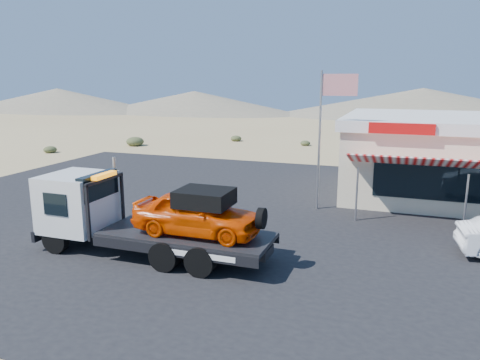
{
  "coord_description": "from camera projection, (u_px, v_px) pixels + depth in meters",
  "views": [
    {
      "loc": [
        8.25,
        -15.49,
        5.74
      ],
      "look_at": [
        1.75,
        2.58,
        1.5
      ],
      "focal_mm": 35.0,
      "sensor_mm": 36.0,
      "label": 1
    }
  ],
  "objects": [
    {
      "name": "ground",
      "position": [
        175.0,
        228.0,
        18.2
      ],
      "size": [
        120.0,
        120.0,
        0.0
      ],
      "primitive_type": "plane",
      "color": "#A2875C",
      "rests_on": "ground"
    },
    {
      "name": "asphalt_lot",
      "position": [
        249.0,
        212.0,
        20.29
      ],
      "size": [
        32.0,
        24.0,
        0.02
      ],
      "primitive_type": "cube",
      "color": "black",
      "rests_on": "ground"
    },
    {
      "name": "tow_truck",
      "position": [
        146.0,
        214.0,
        15.13
      ],
      "size": [
        7.84,
        2.32,
        2.62
      ],
      "color": "black",
      "rests_on": "asphalt_lot"
    },
    {
      "name": "jerky_store",
      "position": [
        455.0,
        156.0,
        22.55
      ],
      "size": [
        10.4,
        9.97,
        3.9
      ],
      "color": "beige",
      "rests_on": "asphalt_lot"
    },
    {
      "name": "flagpole",
      "position": [
        325.0,
        124.0,
        19.89
      ],
      "size": [
        1.55,
        0.1,
        6.0
      ],
      "color": "#99999E",
      "rests_on": "asphalt_lot"
    },
    {
      "name": "desert_scrub",
      "position": [
        52.0,
        159.0,
        31.65
      ],
      "size": [
        21.42,
        33.47,
        0.8
      ],
      "color": "#383F21",
      "rests_on": "ground"
    },
    {
      "name": "distant_hills",
      "position": [
        285.0,
        103.0,
        71.69
      ],
      "size": [
        126.0,
        48.0,
        4.2
      ],
      "color": "#726B59",
      "rests_on": "ground"
    }
  ]
}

